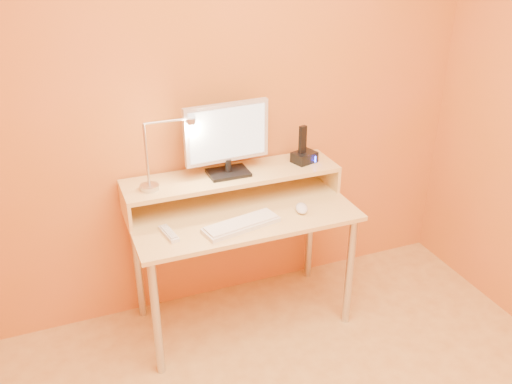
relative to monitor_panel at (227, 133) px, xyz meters
name	(u,v)px	position (x,y,z in m)	size (l,w,h in m)	color
wall_back	(221,100)	(0.02, 0.16, 0.13)	(3.00, 0.04, 2.50)	orange
desk_leg_fl	(156,319)	(-0.53, -0.41, -0.77)	(0.04, 0.04, 0.69)	#BCBCC2
desk_leg_fr	(349,272)	(0.57, -0.41, -0.77)	(0.04, 0.04, 0.69)	#BCBCC2
desk_leg_bl	(138,266)	(-0.53, 0.09, -0.77)	(0.04, 0.04, 0.69)	#BCBCC2
desk_leg_br	(310,230)	(0.57, 0.09, -0.77)	(0.04, 0.04, 0.69)	#BCBCC2
desk_lower	(242,213)	(0.02, -0.16, -0.41)	(1.20, 0.60, 0.03)	#E4C47E
shelf_riser_left	(125,207)	(-0.57, -0.01, -0.33)	(0.02, 0.30, 0.14)	#E4C47E
shelf_riser_right	(327,173)	(0.61, -0.01, -0.33)	(0.02, 0.30, 0.14)	#E4C47E
desk_shelf	(232,176)	(0.02, -0.01, -0.25)	(1.20, 0.30, 0.03)	#E4C47E
monitor_foot	(228,173)	(0.00, -0.01, -0.23)	(0.22, 0.16, 0.02)	black
monitor_neck	(228,165)	(0.00, -0.01, -0.19)	(0.04, 0.04, 0.07)	black
monitor_panel	(227,133)	(0.00, 0.00, 0.00)	(0.47, 0.04, 0.32)	silver
monitor_back	(225,131)	(0.00, 0.02, 0.00)	(0.42, 0.01, 0.27)	black
monitor_screen	(228,134)	(0.00, -0.02, 0.00)	(0.43, 0.00, 0.28)	silver
lamp_base	(149,187)	(-0.44, -0.04, -0.23)	(0.10, 0.10, 0.03)	#BCBCC2
lamp_post	(146,155)	(-0.44, -0.04, -0.05)	(0.01, 0.01, 0.33)	#BCBCC2
lamp_arm	(168,121)	(-0.32, -0.04, 0.12)	(0.01, 0.01, 0.24)	#BCBCC2
lamp_head	(191,121)	(-0.20, -0.04, 0.10)	(0.04, 0.04, 0.03)	#BCBCC2
lamp_bulb	(191,124)	(-0.20, -0.04, 0.09)	(0.03, 0.03, 0.00)	#FFEAC6
phone_dock	(304,157)	(0.46, -0.01, -0.21)	(0.13, 0.10, 0.06)	black
phone_handset	(303,140)	(0.44, -0.01, -0.10)	(0.04, 0.03, 0.16)	black
phone_led	(315,159)	(0.50, -0.06, -0.21)	(0.01, 0.00, 0.04)	#3144FF
keyboard	(241,225)	(-0.04, -0.32, -0.39)	(0.41, 0.13, 0.02)	silver
mouse	(302,208)	(0.32, -0.28, -0.38)	(0.06, 0.11, 0.04)	silver
remote_control	(169,234)	(-0.40, -0.26, -0.39)	(0.04, 0.17, 0.02)	silver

